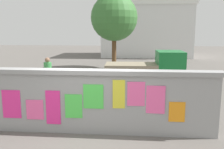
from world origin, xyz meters
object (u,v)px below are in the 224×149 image
at_px(auto_rickshaw_truck, 148,71).
at_px(bicycle_near, 161,110).
at_px(bicycle_far, 38,104).
at_px(tree_roadside, 114,18).
at_px(motorcycle, 93,95).
at_px(person_walking, 48,72).

distance_m(auto_rickshaw_truck, bicycle_near, 4.20).
xyz_separation_m(bicycle_far, tree_roadside, (1.71, 10.45, 3.30)).
bearing_deg(bicycle_near, bicycle_far, 175.98).
distance_m(motorcycle, bicycle_far, 1.95).
bearing_deg(auto_rickshaw_truck, motorcycle, -126.69).
bearing_deg(tree_roadside, person_walking, -107.16).
xyz_separation_m(bicycle_near, bicycle_far, (-4.04, 0.28, 0.00)).
bearing_deg(motorcycle, person_walking, 141.00).
height_order(motorcycle, tree_roadside, tree_roadside).
bearing_deg(motorcycle, bicycle_far, -150.31).
relative_size(auto_rickshaw_truck, motorcycle, 1.92).
xyz_separation_m(motorcycle, bicycle_near, (2.35, -1.25, -0.10)).
bearing_deg(auto_rickshaw_truck, bicycle_near, -87.57).
relative_size(motorcycle, person_walking, 1.17).
distance_m(auto_rickshaw_truck, motorcycle, 3.66).
bearing_deg(motorcycle, auto_rickshaw_truck, 53.31).
xyz_separation_m(bicycle_near, tree_roadside, (-2.32, 10.73, 3.30)).
bearing_deg(tree_roadside, motorcycle, -90.13).
height_order(auto_rickshaw_truck, bicycle_near, auto_rickshaw_truck).
distance_m(bicycle_far, tree_roadside, 11.09).
bearing_deg(person_walking, motorcycle, -39.00).
bearing_deg(bicycle_far, tree_roadside, 80.69).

